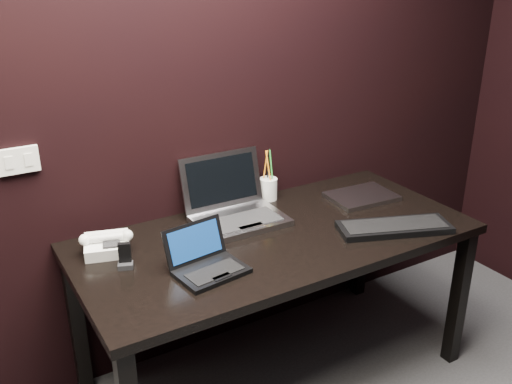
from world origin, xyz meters
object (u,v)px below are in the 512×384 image
desk (276,250)px  netbook (207,263)px  silver_laptop (235,209)px  mobile_phone (125,258)px  closed_laptop (362,196)px  pen_cup (268,188)px  desk_phone (107,244)px  ext_keyboard (394,227)px

desk → netbook: bearing=-162.5°
netbook → silver_laptop: silver_laptop is taller
silver_laptop → mobile_phone: silver_laptop is taller
closed_laptop → pen_cup: bearing=150.1°
mobile_phone → pen_cup: 0.86m
desk_phone → ext_keyboard: bearing=-21.1°
mobile_phone → pen_cup: (0.81, 0.28, 0.02)m
closed_laptop → pen_cup: size_ratio=1.32×
ext_keyboard → desk_phone: 1.21m
netbook → closed_laptop: netbook is taller
desk → pen_cup: (0.17, 0.34, 0.14)m
ext_keyboard → desk_phone: size_ratio=2.38×
desk → netbook: netbook is taller
silver_laptop → mobile_phone: size_ratio=4.05×
netbook → desk_phone: netbook is taller
netbook → ext_keyboard: size_ratio=0.55×
ext_keyboard → mobile_phone: 1.14m
pen_cup → desk: bearing=-116.4°
silver_laptop → mobile_phone: (-0.56, -0.16, -0.01)m
netbook → closed_laptop: bearing=13.8°
ext_keyboard → desk_phone: (-1.12, 0.43, 0.02)m
mobile_phone → ext_keyboard: bearing=-14.8°
netbook → pen_cup: bearing=39.5°
desk → ext_keyboard: 0.52m
silver_laptop → netbook: bearing=-132.1°
ext_keyboard → closed_laptop: 0.36m
silver_laptop → mobile_phone: bearing=-164.5°
silver_laptop → desk_phone: 0.59m
netbook → desk_phone: bearing=130.5°
desk → silver_laptop: bearing=111.1°
closed_laptop → desk_phone: desk_phone is taller
desk_phone → pen_cup: pen_cup is taller
silver_laptop → ext_keyboard: silver_laptop is taller
ext_keyboard → pen_cup: 0.64m
desk_phone → netbook: bearing=-49.5°
desk → pen_cup: bearing=63.6°
mobile_phone → silver_laptop: bearing=15.5°
netbook → ext_keyboard: netbook is taller
ext_keyboard → closed_laptop: ext_keyboard is taller
ext_keyboard → mobile_phone: bearing=165.2°
silver_laptop → closed_laptop: size_ratio=1.20×
netbook → mobile_phone: bearing=143.9°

